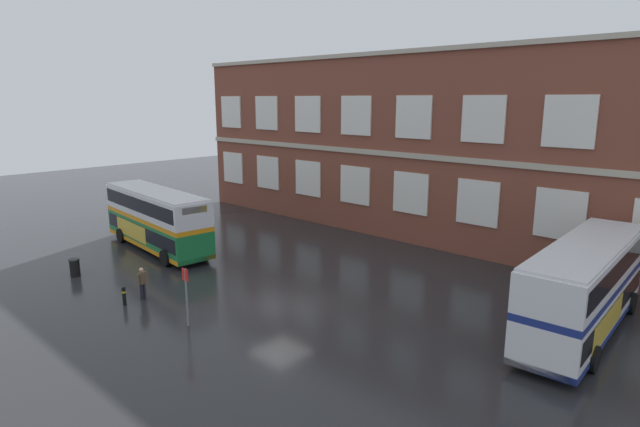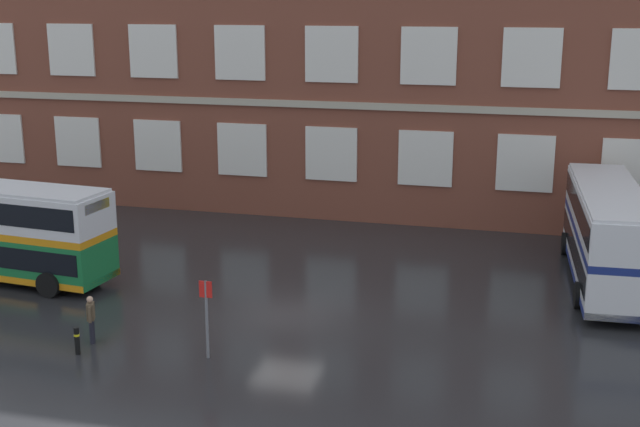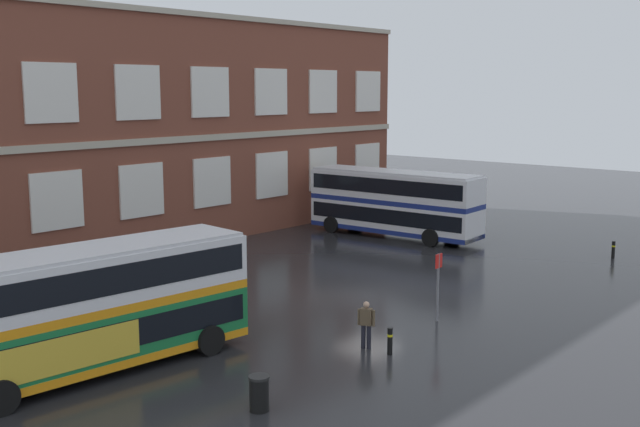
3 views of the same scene
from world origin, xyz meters
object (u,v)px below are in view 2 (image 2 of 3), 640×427
double_decker_middle (607,234)px  safety_bollard_west (77,340)px  waiting_passenger (91,317)px  bus_stand_flag (207,312)px

double_decker_middle → safety_bollard_west: 21.44m
waiting_passenger → safety_bollard_west: 1.10m
double_decker_middle → safety_bollard_west: size_ratio=11.70×
waiting_passenger → bus_stand_flag: bearing=-2.3°
waiting_passenger → double_decker_middle: bearing=32.5°
waiting_passenger → bus_stand_flag: (4.38, -0.18, 0.70)m
bus_stand_flag → safety_bollard_west: bearing=-169.2°
double_decker_middle → safety_bollard_west: (-17.55, -12.21, -1.66)m
double_decker_middle → bus_stand_flag: size_ratio=4.12×
double_decker_middle → waiting_passenger: (-17.56, -11.20, -1.22)m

